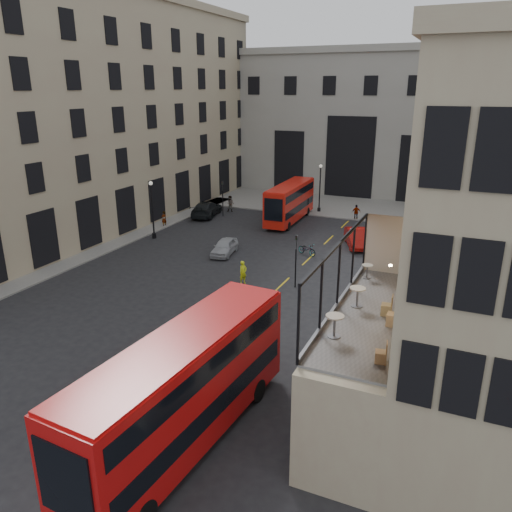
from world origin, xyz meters
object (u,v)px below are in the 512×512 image
at_px(street_lamp_b, 320,191).
at_px(cafe_table_near, 335,323).
at_px(bus_near, 185,385).
at_px(cafe_chair_b, 393,319).
at_px(car_c, 206,209).
at_px(pedestrian_e, 164,219).
at_px(cafe_table_far, 367,269).
at_px(cafe_chair_c, 387,309).
at_px(pedestrian_a, 230,204).
at_px(cafe_chair_a, 381,356).
at_px(traffic_light_near, 296,254).
at_px(cafe_table_mid, 357,294).
at_px(bicycle, 307,249).
at_px(car_a, 224,247).
at_px(cyclist, 243,273).
at_px(pedestrian_b, 288,197).
at_px(cafe_chair_d, 412,284).
at_px(pedestrian_d, 445,227).
at_px(bus_far, 290,201).
at_px(street_lamp_a, 153,213).
at_px(traffic_light_far, 223,194).
at_px(pedestrian_c, 356,212).

height_order(street_lamp_b, cafe_table_near, cafe_table_near).
height_order(bus_near, cafe_chair_b, cafe_chair_b).
height_order(car_c, pedestrian_e, car_c).
bearing_deg(cafe_table_far, cafe_chair_c, -67.06).
distance_m(pedestrian_a, cafe_chair_a, 40.96).
xyz_separation_m(cafe_table_far, cafe_chair_c, (1.60, -3.78, -0.18)).
height_order(traffic_light_near, cafe_chair_c, cafe_chair_c).
distance_m(car_c, cafe_table_mid, 35.31).
bearing_deg(bus_near, bicycle, 97.09).
bearing_deg(car_a, cyclist, -60.63).
distance_m(pedestrian_b, cafe_table_far, 36.51).
bearing_deg(cafe_table_mid, cyclist, 134.14).
xyz_separation_m(cafe_table_mid, cafe_chair_d, (1.86, 2.88, -0.31)).
distance_m(pedestrian_d, cafe_table_far, 26.29).
height_order(cafe_chair_a, cafe_chair_c, cafe_chair_c).
distance_m(pedestrian_e, cafe_table_near, 34.47).
distance_m(pedestrian_d, pedestrian_e, 27.16).
distance_m(cafe_table_far, cafe_chair_c, 4.11).
distance_m(car_a, cafe_chair_c, 23.21).
height_order(cyclist, cafe_chair_a, cafe_chair_a).
xyz_separation_m(bus_far, cafe_chair_b, (15.05, -29.68, 2.68)).
xyz_separation_m(cyclist, pedestrian_e, (-13.82, 10.71, -0.06)).
distance_m(street_lamp_a, street_lamp_b, 19.42).
height_order(bicycle, cafe_chair_a, cafe_chair_a).
height_order(traffic_light_far, bus_far, bus_far).
xyz_separation_m(traffic_light_near, bus_near, (1.50, -16.93, 0.16)).
height_order(car_a, cafe_table_near, cafe_table_near).
relative_size(traffic_light_far, pedestrian_e, 2.37).
bearing_deg(car_a, cafe_chair_b, -55.62).
distance_m(cafe_chair_a, cafe_chair_b, 2.94).
relative_size(pedestrian_a, cafe_table_mid, 2.18).
bearing_deg(cafe_table_near, cafe_chair_b, 44.52).
relative_size(bus_far, pedestrian_c, 6.05).
bearing_deg(street_lamp_a, traffic_light_near, -20.56).
bearing_deg(street_lamp_a, bicycle, 4.44).
distance_m(street_lamp_b, cafe_table_near, 38.47).
bearing_deg(cafe_table_far, cyclist, 144.31).
distance_m(car_c, cafe_chair_b, 37.26).
relative_size(pedestrian_d, cafe_chair_b, 1.81).
height_order(pedestrian_a, cafe_chair_d, cafe_chair_d).
bearing_deg(street_lamp_a, pedestrian_b, 70.94).
relative_size(bicycle, cafe_table_far, 2.81).
bearing_deg(pedestrian_a, pedestrian_c, -2.22).
distance_m(street_lamp_b, cafe_chair_c, 36.41).
height_order(bicycle, cafe_chair_d, cafe_chair_d).
distance_m(cafe_table_near, cafe_chair_d, 6.23).
bearing_deg(pedestrian_b, bus_far, -124.78).
bearing_deg(car_c, cafe_chair_d, 123.81).
bearing_deg(bus_near, street_lamp_b, 99.48).
height_order(street_lamp_b, cafe_chair_d, cafe_chair_d).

